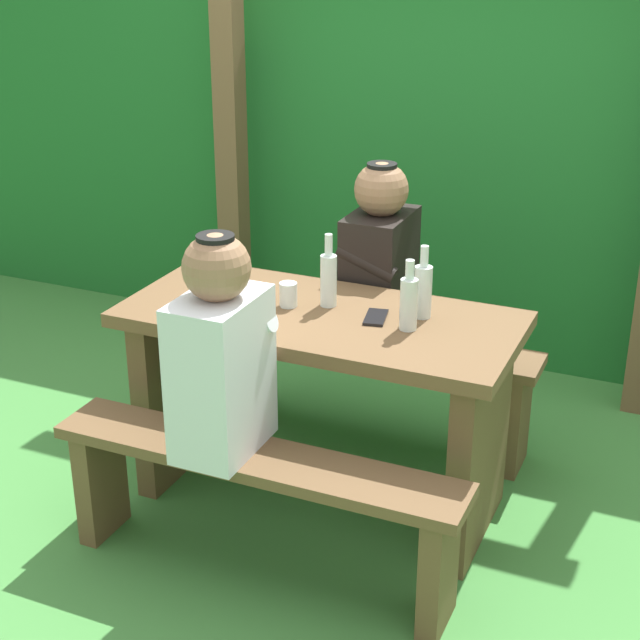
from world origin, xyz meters
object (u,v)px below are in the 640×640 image
(bench_far, at_px, (370,365))
(person_black_coat, at_px, (379,260))
(picnic_table, at_px, (320,375))
(person_white_shirt, at_px, (221,353))
(drinking_glass, at_px, (288,295))
(cell_phone, at_px, (376,317))
(bottle_right, at_px, (409,301))
(bottle_left, at_px, (329,278))
(bottle_center, at_px, (423,289))
(bench_near, at_px, (257,490))

(bench_far, distance_m, person_black_coat, 0.47)
(picnic_table, xyz_separation_m, person_white_shirt, (-0.11, -0.51, 0.28))
(drinking_glass, relative_size, cell_phone, 0.63)
(drinking_glass, distance_m, cell_phone, 0.33)
(bottle_right, bearing_deg, picnic_table, 177.78)
(picnic_table, distance_m, bench_far, 0.54)
(cell_phone, bearing_deg, person_black_coat, 97.45)
(picnic_table, relative_size, bottle_left, 5.25)
(person_white_shirt, relative_size, person_black_coat, 1.00)
(person_black_coat, distance_m, drinking_glass, 0.52)
(person_white_shirt, bearing_deg, bottle_center, 53.70)
(bottle_right, bearing_deg, person_black_coat, 119.76)
(bench_near, bearing_deg, drinking_glass, 103.80)
(person_white_shirt, relative_size, bottle_left, 2.70)
(picnic_table, distance_m, bench_near, 0.54)
(person_white_shirt, bearing_deg, picnic_table, 77.44)
(drinking_glass, xyz_separation_m, bottle_right, (0.46, -0.02, 0.06))
(person_black_coat, height_order, cell_phone, person_black_coat)
(bottle_center, bearing_deg, person_white_shirt, -126.30)
(drinking_glass, relative_size, bottle_left, 0.33)
(picnic_table, xyz_separation_m, person_black_coat, (0.03, 0.51, 0.28))
(person_white_shirt, relative_size, cell_phone, 5.14)
(picnic_table, bearing_deg, person_black_coat, 86.43)
(bench_near, height_order, bench_far, same)
(drinking_glass, bearing_deg, person_black_coat, 72.10)
(drinking_glass, relative_size, bottle_right, 0.36)
(bench_near, distance_m, cell_phone, 0.72)
(bench_near, distance_m, person_black_coat, 1.12)
(cell_phone, bearing_deg, bottle_left, 154.80)
(picnic_table, bearing_deg, person_white_shirt, -102.56)
(bottle_left, height_order, cell_phone, bottle_left)
(drinking_glass, distance_m, bottle_left, 0.16)
(bench_near, xyz_separation_m, bottle_center, (0.34, 0.62, 0.53))
(bench_near, bearing_deg, bottle_center, 61.27)
(bench_far, bearing_deg, bottle_right, -57.84)
(bottle_right, bearing_deg, person_white_shirt, -131.80)
(person_white_shirt, xyz_separation_m, cell_phone, (0.31, 0.54, -0.03))
(bottle_left, relative_size, cell_phone, 1.90)
(person_white_shirt, height_order, bottle_left, person_white_shirt)
(person_white_shirt, xyz_separation_m, bottle_right, (0.44, 0.49, 0.06))
(bench_near, bearing_deg, person_black_coat, 88.22)
(drinking_glass, height_order, cell_phone, drinking_glass)
(person_black_coat, height_order, bottle_center, person_black_coat)
(bench_near, relative_size, bottle_center, 5.40)
(bottle_center, bearing_deg, picnic_table, -162.29)
(person_white_shirt, relative_size, bottle_right, 2.92)
(person_white_shirt, distance_m, bottle_left, 0.60)
(bottle_center, bearing_deg, bottle_right, -94.83)
(bench_near, relative_size, cell_phone, 10.00)
(person_white_shirt, bearing_deg, cell_phone, 59.80)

